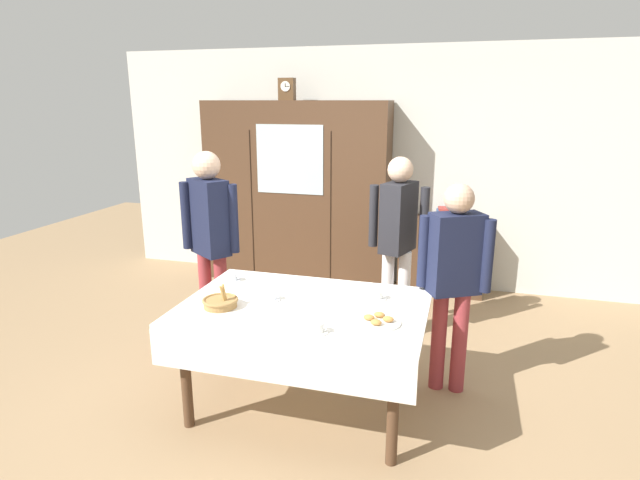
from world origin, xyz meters
name	(u,v)px	position (x,y,z in m)	size (l,w,h in m)	color
ground_plane	(313,392)	(0.00, 0.00, 0.00)	(12.00, 12.00, 0.00)	#997A56
back_wall	(378,168)	(0.00, 2.65, 1.35)	(6.40, 0.10, 2.70)	silver
dining_table	(302,321)	(0.00, -0.24, 0.68)	(1.64, 1.13, 0.78)	#4C3321
wall_cabinet	(297,194)	(-0.90, 2.35, 1.06)	(2.15, 0.46, 2.11)	#4C3321
mantel_clock	(287,89)	(-1.00, 2.35, 2.23)	(0.18, 0.11, 0.24)	brown
bookshelf_low	(441,256)	(0.79, 2.41, 0.43)	(0.93, 0.35, 0.85)	#4C3321
book_stack	(444,213)	(0.79, 2.41, 0.91)	(0.17, 0.24, 0.12)	#B29333
tea_cup_near_left	(271,296)	(-0.24, -0.18, 0.81)	(0.13, 0.13, 0.06)	white
tea_cup_back_edge	(318,328)	(0.21, -0.58, 0.80)	(0.13, 0.13, 0.06)	white
tea_cup_near_right	(232,278)	(-0.67, 0.11, 0.80)	(0.13, 0.13, 0.06)	white
tea_cup_mid_right	(377,295)	(0.46, 0.04, 0.81)	(0.13, 0.13, 0.06)	white
bread_basket	(220,302)	(-0.52, -0.38, 0.81)	(0.24, 0.24, 0.16)	#9E7542
pastry_plate	(378,321)	(0.53, -0.35, 0.79)	(0.28, 0.28, 0.05)	white
spoon_near_left	(334,296)	(0.16, 0.01, 0.78)	(0.12, 0.02, 0.01)	silver
spoon_mid_left	(263,288)	(-0.38, 0.02, 0.78)	(0.12, 0.02, 0.01)	silver
spoon_center	(210,321)	(-0.48, -0.62, 0.78)	(0.12, 0.02, 0.01)	silver
person_by_cabinet	(454,270)	(0.96, 0.33, 0.95)	(0.52, 0.35, 1.57)	#933338
person_near_right_end	(398,230)	(0.45, 1.13, 1.01)	(0.52, 0.41, 1.65)	silver
person_beside_shelf	(210,231)	(-1.05, 0.51, 1.05)	(0.52, 0.37, 1.72)	#933338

